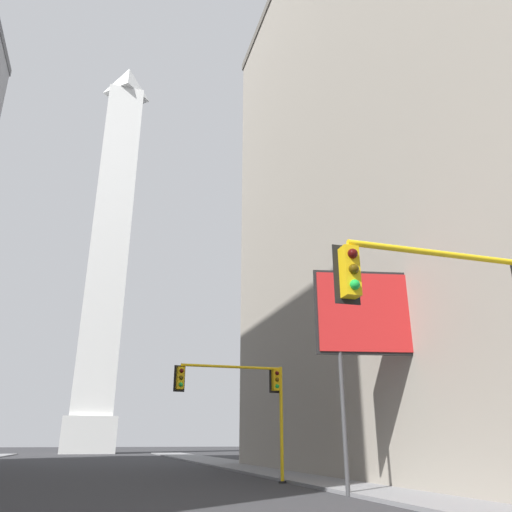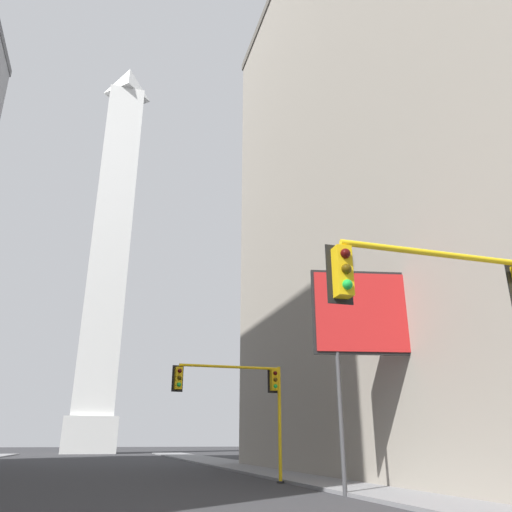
# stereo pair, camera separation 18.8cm
# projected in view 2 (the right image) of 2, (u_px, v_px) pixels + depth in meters

# --- Properties ---
(sidewalk_right) EXTENTS (5.00, 112.45, 0.15)m
(sidewalk_right) POSITION_uv_depth(u_px,v_px,m) (271.00, 470.00, 34.69)
(sidewalk_right) COLOR slate
(sidewalk_right) RESTS_ON ground_plane
(building_right) EXTENTS (25.97, 39.48, 44.53)m
(building_right) POSITION_uv_depth(u_px,v_px,m) (471.00, 158.00, 38.04)
(building_right) COLOR gray
(building_right) RESTS_ON ground_plane
(obelisk) EXTENTS (8.89, 8.89, 81.40)m
(obelisk) POSITION_uv_depth(u_px,v_px,m) (111.00, 241.00, 98.64)
(obelisk) COLOR silver
(obelisk) RESTS_ON ground_plane
(traffic_light_near_right) EXTENTS (5.54, 0.50, 6.12)m
(traffic_light_near_right) POSITION_uv_depth(u_px,v_px,m) (477.00, 313.00, 11.19)
(traffic_light_near_right) COLOR yellow
(traffic_light_near_right) RESTS_ON ground_plane
(traffic_light_mid_right) EXTENTS (5.92, 0.52, 5.76)m
(traffic_light_mid_right) POSITION_uv_depth(u_px,v_px,m) (244.00, 391.00, 26.06)
(traffic_light_mid_right) COLOR yellow
(traffic_light_mid_right) RESTS_ON ground_plane
(billboard_sign) EXTENTS (5.96, 1.42, 9.11)m
(billboard_sign) POSITION_uv_depth(u_px,v_px,m) (381.00, 317.00, 21.66)
(billboard_sign) COLOR #3F3F42
(billboard_sign) RESTS_ON ground_plane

